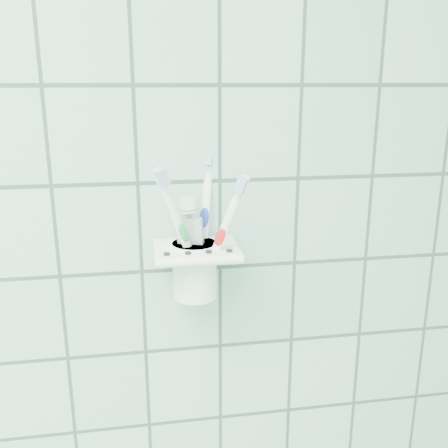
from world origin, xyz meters
name	(u,v)px	position (x,y,z in m)	size (l,w,h in m)	color
holder_bracket	(196,251)	(0.64, 1.15, 1.29)	(0.11, 0.10, 0.03)	white
cup	(195,267)	(0.64, 1.16, 1.27)	(0.07, 0.07, 0.08)	white
toothbrush_pink	(203,225)	(0.65, 1.15, 1.33)	(0.06, 0.04, 0.19)	white
toothbrush_blue	(200,221)	(0.65, 1.16, 1.33)	(0.03, 0.06, 0.19)	white
toothbrush_orange	(198,229)	(0.65, 1.15, 1.33)	(0.06, 0.05, 0.18)	white
toothpaste_tube	(194,239)	(0.64, 1.15, 1.31)	(0.04, 0.04, 0.14)	silver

